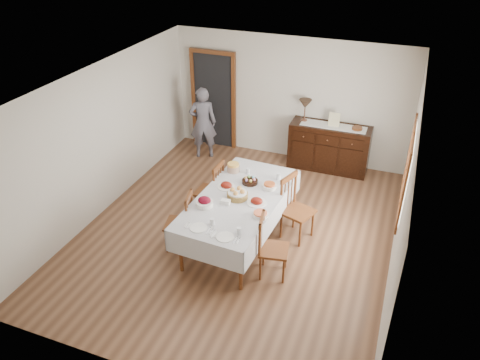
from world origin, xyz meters
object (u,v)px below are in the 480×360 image
(sideboard, at_px, (329,147))
(chair_right_far, at_px, (295,207))
(chair_left_near, at_px, (182,221))
(person, at_px, (203,121))
(chair_right_near, at_px, (270,246))
(dining_table, at_px, (239,203))
(table_lamp, at_px, (305,105))
(chair_left_far, at_px, (212,189))

(sideboard, bearing_deg, chair_right_far, -91.27)
(chair_left_near, bearing_deg, person, -174.31)
(chair_right_near, bearing_deg, dining_table, 40.03)
(sideboard, relative_size, table_lamp, 3.52)
(chair_left_far, distance_m, table_lamp, 2.77)
(chair_left_far, height_order, chair_right_near, chair_left_far)
(chair_left_near, distance_m, table_lamp, 3.72)
(chair_left_near, xyz_separation_m, chair_right_near, (1.49, -0.11, 0.01))
(chair_left_near, bearing_deg, chair_right_near, 73.01)
(chair_left_far, xyz_separation_m, sideboard, (1.57, 2.42, -0.04))
(dining_table, relative_size, chair_left_near, 2.50)
(chair_right_near, height_order, sideboard, chair_right_near)
(chair_left_far, relative_size, chair_right_near, 1.03)
(dining_table, relative_size, table_lamp, 5.44)
(chair_left_near, height_order, chair_left_far, chair_left_far)
(chair_right_near, distance_m, chair_right_far, 1.05)
(chair_left_near, height_order, chair_right_far, chair_right_far)
(person, relative_size, table_lamp, 3.64)
(chair_left_near, height_order, table_lamp, table_lamp)
(chair_right_far, bearing_deg, sideboard, 17.86)
(dining_table, bearing_deg, chair_right_far, 32.80)
(chair_left_far, height_order, table_lamp, table_lamp)
(dining_table, distance_m, chair_left_far, 0.91)
(dining_table, xyz_separation_m, person, (-1.80, 2.55, 0.10))
(sideboard, distance_m, table_lamp, 1.01)
(chair_left_near, bearing_deg, table_lamp, 150.08)
(chair_left_far, bearing_deg, dining_table, 55.52)
(dining_table, bearing_deg, sideboard, 77.34)
(sideboard, distance_m, person, 2.70)
(chair_left_far, relative_size, sideboard, 0.65)
(chair_right_far, height_order, sideboard, chair_right_far)
(chair_right_far, distance_m, sideboard, 2.50)
(dining_table, distance_m, table_lamp, 3.06)
(chair_right_near, distance_m, table_lamp, 3.69)
(chair_right_near, xyz_separation_m, person, (-2.51, 3.14, 0.33))
(chair_right_near, relative_size, chair_right_far, 0.91)
(chair_right_near, height_order, table_lamp, table_lamp)
(table_lamp, bearing_deg, sideboard, -4.01)
(chair_right_near, bearing_deg, sideboard, -12.46)
(chair_right_near, xyz_separation_m, sideboard, (0.15, 3.54, -0.02))
(dining_table, height_order, sideboard, sideboard)
(chair_left_near, relative_size, chair_right_far, 0.90)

